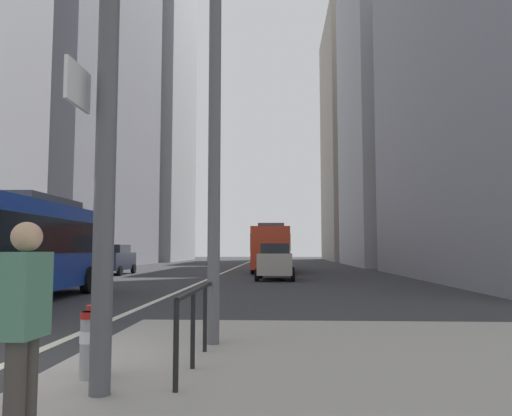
{
  "coord_description": "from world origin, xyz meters",
  "views": [
    {
      "loc": [
        3.89,
        -6.48,
        1.64
      ],
      "look_at": [
        2.28,
        28.14,
        4.55
      ],
      "focal_mm": 34.49,
      "sensor_mm": 36.0,
      "label": 1
    }
  ],
  "objects_px": {
    "city_bus_blue_oncoming": "(7,243)",
    "car_receding_near": "(276,261)",
    "street_lamp_post": "(215,30)",
    "city_bus_red_receding": "(272,247)",
    "car_oncoming_mid": "(113,259)",
    "bollard_right": "(88,341)",
    "pedestrian_waiting": "(24,323)",
    "bollard_back": "(94,336)"
  },
  "relations": [
    {
      "from": "street_lamp_post",
      "to": "pedestrian_waiting",
      "type": "relative_size",
      "value": 4.71
    },
    {
      "from": "car_oncoming_mid",
      "to": "car_receding_near",
      "type": "xyz_separation_m",
      "value": [
        10.61,
        -5.06,
        -0.0
      ]
    },
    {
      "from": "city_bus_blue_oncoming",
      "to": "bollard_back",
      "type": "bearing_deg",
      "value": -55.15
    },
    {
      "from": "city_bus_red_receding",
      "to": "bollard_right",
      "type": "distance_m",
      "value": 30.92
    },
    {
      "from": "city_bus_red_receding",
      "to": "bollard_back",
      "type": "bearing_deg",
      "value": -93.26
    },
    {
      "from": "city_bus_blue_oncoming",
      "to": "city_bus_red_receding",
      "type": "height_order",
      "value": "same"
    },
    {
      "from": "city_bus_red_receding",
      "to": "pedestrian_waiting",
      "type": "relative_size",
      "value": 6.85
    },
    {
      "from": "bollard_right",
      "to": "city_bus_blue_oncoming",
      "type": "bearing_deg",
      "value": 124.26
    },
    {
      "from": "street_lamp_post",
      "to": "pedestrian_waiting",
      "type": "xyz_separation_m",
      "value": [
        -0.87,
        -4.22,
        -4.19
      ]
    },
    {
      "from": "city_bus_blue_oncoming",
      "to": "car_oncoming_mid",
      "type": "relative_size",
      "value": 2.49
    },
    {
      "from": "car_receding_near",
      "to": "bollard_back",
      "type": "xyz_separation_m",
      "value": [
        -2.05,
        -20.72,
        -0.38
      ]
    },
    {
      "from": "street_lamp_post",
      "to": "city_bus_blue_oncoming",
      "type": "bearing_deg",
      "value": 137.2
    },
    {
      "from": "car_receding_near",
      "to": "pedestrian_waiting",
      "type": "distance_m",
      "value": 23.04
    },
    {
      "from": "car_oncoming_mid",
      "to": "bollard_back",
      "type": "relative_size",
      "value": 5.58
    },
    {
      "from": "bollard_right",
      "to": "city_bus_red_receding",
      "type": "bearing_deg",
      "value": 86.77
    },
    {
      "from": "bollard_back",
      "to": "street_lamp_post",
      "type": "bearing_deg",
      "value": 58.94
    },
    {
      "from": "city_bus_blue_oncoming",
      "to": "car_receding_near",
      "type": "height_order",
      "value": "city_bus_blue_oncoming"
    },
    {
      "from": "city_bus_blue_oncoming",
      "to": "bollard_right",
      "type": "distance_m",
      "value": 10.69
    },
    {
      "from": "city_bus_blue_oncoming",
      "to": "car_receding_near",
      "type": "xyz_separation_m",
      "value": [
        8.02,
        12.14,
        -0.85
      ]
    },
    {
      "from": "street_lamp_post",
      "to": "car_oncoming_mid",
      "type": "bearing_deg",
      "value": 112.23
    },
    {
      "from": "city_bus_red_receding",
      "to": "car_oncoming_mid",
      "type": "distance_m",
      "value": 11.43
    },
    {
      "from": "bollard_right",
      "to": "street_lamp_post",
      "type": "bearing_deg",
      "value": 61.39
    },
    {
      "from": "city_bus_red_receding",
      "to": "bollard_back",
      "type": "relative_size",
      "value": 14.22
    },
    {
      "from": "car_receding_near",
      "to": "car_oncoming_mid",
      "type": "bearing_deg",
      "value": 154.52
    },
    {
      "from": "city_bus_red_receding",
      "to": "bollard_back",
      "type": "distance_m",
      "value": 30.72
    },
    {
      "from": "car_oncoming_mid",
      "to": "pedestrian_waiting",
      "type": "height_order",
      "value": "car_oncoming_mid"
    },
    {
      "from": "city_bus_red_receding",
      "to": "car_oncoming_mid",
      "type": "xyz_separation_m",
      "value": [
        -10.3,
        -4.87,
        -0.85
      ]
    },
    {
      "from": "car_receding_near",
      "to": "bollard_right",
      "type": "xyz_separation_m",
      "value": [
        -2.05,
        -20.91,
        -0.41
      ]
    },
    {
      "from": "bollard_back",
      "to": "bollard_right",
      "type": "bearing_deg",
      "value": -88.87
    },
    {
      "from": "city_bus_blue_oncoming",
      "to": "bollard_right",
      "type": "bearing_deg",
      "value": -55.74
    },
    {
      "from": "car_receding_near",
      "to": "street_lamp_post",
      "type": "relative_size",
      "value": 0.51
    },
    {
      "from": "car_oncoming_mid",
      "to": "bollard_back",
      "type": "xyz_separation_m",
      "value": [
        8.56,
        -25.77,
        -0.38
      ]
    },
    {
      "from": "car_oncoming_mid",
      "to": "car_receding_near",
      "type": "bearing_deg",
      "value": -25.48
    },
    {
      "from": "city_bus_red_receding",
      "to": "car_oncoming_mid",
      "type": "bearing_deg",
      "value": -154.68
    },
    {
      "from": "city_bus_red_receding",
      "to": "bollard_right",
      "type": "xyz_separation_m",
      "value": [
        -1.74,
        -30.84,
        -1.26
      ]
    },
    {
      "from": "car_oncoming_mid",
      "to": "street_lamp_post",
      "type": "relative_size",
      "value": 0.57
    },
    {
      "from": "street_lamp_post",
      "to": "bollard_back",
      "type": "height_order",
      "value": "street_lamp_post"
    },
    {
      "from": "city_bus_blue_oncoming",
      "to": "pedestrian_waiting",
      "type": "distance_m",
      "value": 12.55
    },
    {
      "from": "city_bus_red_receding",
      "to": "car_receding_near",
      "type": "height_order",
      "value": "city_bus_red_receding"
    },
    {
      "from": "car_oncoming_mid",
      "to": "pedestrian_waiting",
      "type": "distance_m",
      "value": 29.4
    },
    {
      "from": "city_bus_red_receding",
      "to": "street_lamp_post",
      "type": "xyz_separation_m",
      "value": [
        -0.57,
        -28.69,
        3.45
      ]
    },
    {
      "from": "city_bus_red_receding",
      "to": "pedestrian_waiting",
      "type": "bearing_deg",
      "value": -92.5
    }
  ]
}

